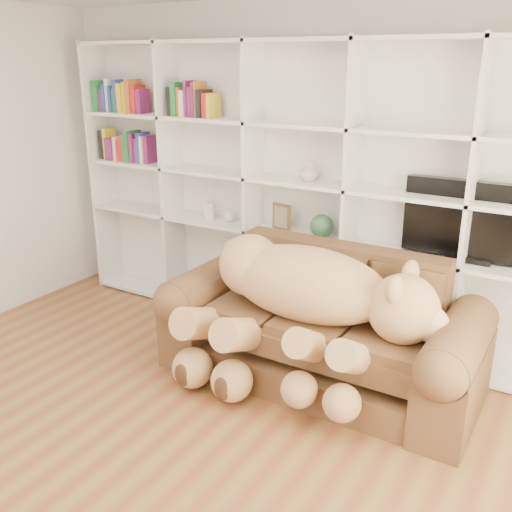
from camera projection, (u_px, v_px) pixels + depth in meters
The scene contains 13 objects.
floor at pixel (105, 488), 3.14m from camera, with size 5.00×5.00×0.00m, color brown.
wall_back at pixel (311, 172), 4.72m from camera, with size 5.00×0.02×2.70m, color white.
bookshelf at pixel (278, 177), 4.74m from camera, with size 4.43×0.35×2.40m.
sofa at pixel (321, 334), 4.12m from camera, with size 2.24×0.97×0.94m.
teddy_bear at pixel (301, 301), 3.90m from camera, with size 1.76×0.94×1.02m.
throw_pillow at pixel (271, 275), 4.40m from camera, with size 0.37×0.12×0.37m, color #520E0E.
tv at pixel (473, 222), 4.01m from camera, with size 0.97×0.18×0.57m.
picture_frame at pixel (282, 217), 4.76m from camera, with size 0.18×0.03×0.22m, color brown.
green_vase at pixel (322, 226), 4.59m from camera, with size 0.19×0.19×0.19m, color #305E3C.
figurine_tall at pixel (210, 211), 5.13m from camera, with size 0.08×0.08×0.15m, color silver.
figurine_short at pixel (208, 211), 5.15m from camera, with size 0.08×0.08×0.14m, color silver.
snow_globe at pixel (230, 216), 5.04m from camera, with size 0.10×0.10×0.10m, color white.
shelf_vase at pixel (309, 171), 4.51m from camera, with size 0.16×0.16×0.16m, color beige.
Camera 1 is at (2.03, -1.75, 2.24)m, focal length 40.00 mm.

